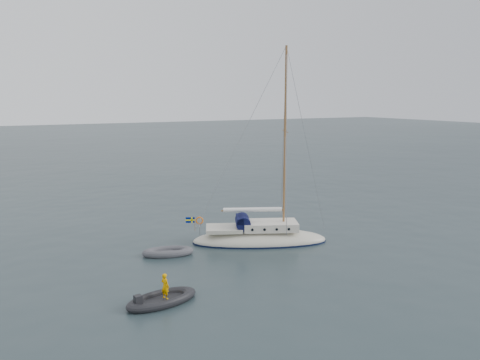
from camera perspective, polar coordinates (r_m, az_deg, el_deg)
ground at (r=33.11m, az=0.19°, el=-6.58°), size 300.00×300.00×0.00m
sailboat at (r=30.92m, az=2.44°, el=-5.86°), size 9.29×2.78×13.22m
dinghy at (r=29.09m, az=-8.79°, el=-8.67°), size 3.11×1.40×0.45m
rib at (r=22.76m, az=-9.53°, el=-14.07°), size 3.54×1.61×1.43m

